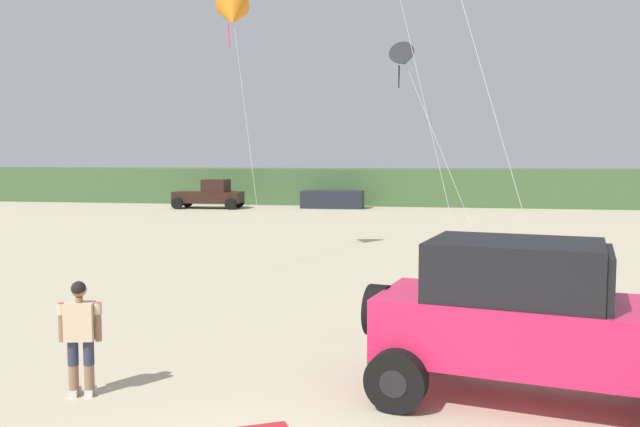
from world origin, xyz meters
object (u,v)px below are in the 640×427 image
at_px(person_watching, 80,332).
at_px(kite_pink_ribbon, 403,59).
at_px(jeep, 535,318).
at_px(kite_orange_streamer, 233,15).
at_px(distant_sedan, 332,199).
at_px(distant_pickup, 210,195).

relative_size(person_watching, kite_pink_ribbon, 0.22).
height_order(jeep, kite_orange_streamer, kite_orange_streamer).
distance_m(jeep, person_watching, 6.39).
distance_m(jeep, distant_sedan, 36.15).
relative_size(distant_sedan, kite_orange_streamer, 0.48).
bearing_deg(distant_pickup, jeep, -62.90).
relative_size(distant_pickup, kite_orange_streamer, 0.53).
bearing_deg(person_watching, kite_pink_ribbon, 77.73).
relative_size(jeep, distant_sedan, 1.19).
height_order(distant_sedan, kite_pink_ribbon, kite_pink_ribbon).
bearing_deg(distant_pickup, kite_orange_streamer, -67.69).
bearing_deg(person_watching, kite_orange_streamer, 98.28).
xyz_separation_m(person_watching, kite_pink_ribbon, (3.48, 15.99, 6.06)).
bearing_deg(kite_orange_streamer, distant_sedan, 91.84).
xyz_separation_m(person_watching, kite_orange_streamer, (-1.82, 12.54, 7.11)).
xyz_separation_m(person_watching, distant_pickup, (-10.75, 34.29, 0.00)).
xyz_separation_m(jeep, kite_orange_streamer, (-8.13, 11.57, 6.85)).
distance_m(person_watching, kite_pink_ribbon, 17.45).
bearing_deg(distant_pickup, person_watching, -72.59).
relative_size(person_watching, distant_sedan, 0.40).
distance_m(person_watching, distant_pickup, 35.94).
bearing_deg(distant_sedan, distant_pickup, -169.01).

